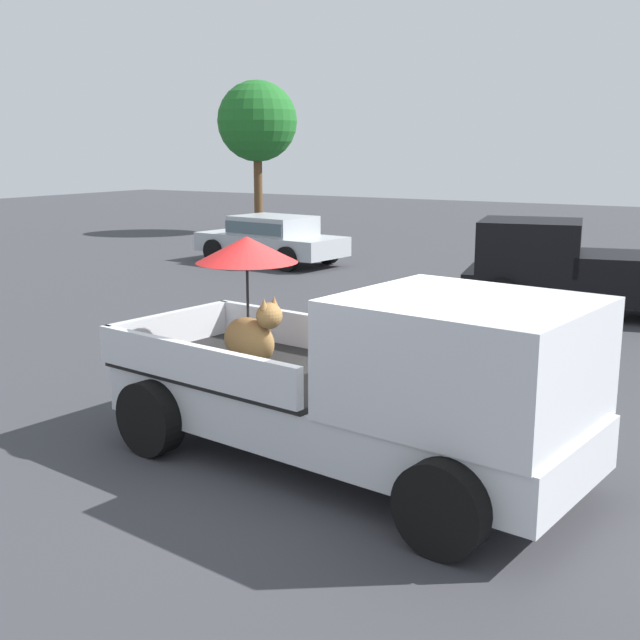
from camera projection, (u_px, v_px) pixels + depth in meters
The scene contains 5 objects.
ground_plane at pixel (339, 465), 8.23m from camera, with size 80.00×80.00×0.00m, color #38383D.
pickup_truck_main at pixel (376, 383), 7.76m from camera, with size 5.24×2.75×2.26m.
pickup_truck_red at pixel (581, 269), 15.51m from camera, with size 5.08×2.97×1.80m.
parked_sedan_near at pixel (272, 237), 22.31m from camera, with size 4.48×2.37×1.33m.
tree_by_lot at pixel (257, 122), 29.77m from camera, with size 2.97×2.97×5.63m.
Camera 1 is at (3.81, -6.72, 3.19)m, focal length 45.00 mm.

